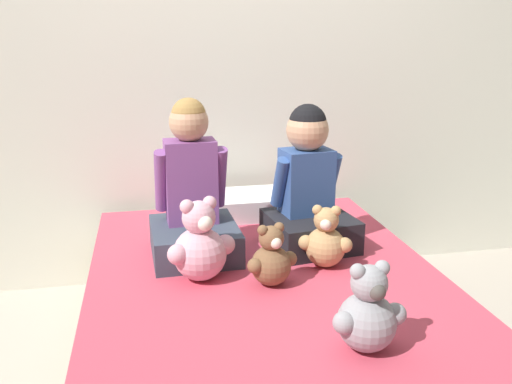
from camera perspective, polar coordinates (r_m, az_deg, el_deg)
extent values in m
plane|color=#B2A899|center=(2.32, 1.40, -19.44)|extent=(14.00, 14.00, 0.00)
cube|color=silver|center=(2.96, -3.31, 14.36)|extent=(8.00, 0.06, 2.50)
cube|color=#997F60|center=(2.25, 1.42, -16.95)|extent=(1.38, 1.96, 0.24)
cube|color=silver|center=(2.14, 1.46, -12.30)|extent=(1.35, 1.92, 0.18)
cube|color=#C64256|center=(2.09, 1.48, -9.84)|extent=(1.37, 1.94, 0.03)
cube|color=#384251|center=(2.31, -6.48, -5.07)|extent=(0.37, 0.40, 0.13)
cube|color=#7F4789|center=(2.29, -6.86, 1.12)|extent=(0.22, 0.15, 0.35)
sphere|color=tan|center=(2.24, -7.09, 7.31)|extent=(0.16, 0.16, 0.16)
sphere|color=#A37A42|center=(2.23, -7.11, 8.03)|extent=(0.14, 0.14, 0.14)
cylinder|color=#7F4789|center=(2.28, -9.93, 1.13)|extent=(0.06, 0.15, 0.28)
cylinder|color=#7F4789|center=(2.31, -3.85, 1.52)|extent=(0.06, 0.15, 0.28)
cube|color=black|center=(2.40, 5.67, -4.11)|extent=(0.39, 0.39, 0.14)
cube|color=#33518E|center=(2.38, 5.29, 1.12)|extent=(0.23, 0.18, 0.29)
sphere|color=tan|center=(2.33, 5.44, 6.50)|extent=(0.18, 0.18, 0.18)
sphere|color=black|center=(2.33, 5.46, 7.27)|extent=(0.16, 0.16, 0.16)
cylinder|color=#33518E|center=(2.33, 2.56, 1.03)|extent=(0.07, 0.14, 0.23)
cylinder|color=#33518E|center=(2.43, 7.92, 1.53)|extent=(0.07, 0.14, 0.23)
sphere|color=#DBA3B2|center=(2.09, -5.92, -6.49)|extent=(0.21, 0.21, 0.21)
sphere|color=#DBA3B2|center=(2.03, -6.05, -2.67)|extent=(0.13, 0.13, 0.13)
sphere|color=white|center=(1.99, -5.41, -3.29)|extent=(0.06, 0.06, 0.06)
sphere|color=#DBA3B2|center=(2.00, -7.29, -1.54)|extent=(0.05, 0.05, 0.05)
sphere|color=#DBA3B2|center=(2.03, -4.91, -1.15)|extent=(0.05, 0.05, 0.05)
sphere|color=#DBA3B2|center=(2.02, -8.24, -6.52)|extent=(0.08, 0.08, 0.08)
sphere|color=#DBA3B2|center=(2.10, -3.27, -5.54)|extent=(0.08, 0.08, 0.08)
sphere|color=tan|center=(2.21, 7.29, -5.76)|extent=(0.16, 0.16, 0.16)
sphere|color=tan|center=(2.17, 7.41, -2.92)|extent=(0.10, 0.10, 0.10)
sphere|color=beige|center=(2.13, 7.35, -3.43)|extent=(0.05, 0.05, 0.05)
sphere|color=tan|center=(2.16, 6.48, -1.89)|extent=(0.04, 0.04, 0.04)
sphere|color=tan|center=(2.16, 8.41, -1.98)|extent=(0.04, 0.04, 0.04)
sphere|color=tan|center=(2.19, 5.27, -5.33)|extent=(0.06, 0.06, 0.06)
sphere|color=tan|center=(2.19, 9.32, -5.53)|extent=(0.06, 0.06, 0.06)
sphere|color=brown|center=(2.04, 1.54, -7.73)|extent=(0.15, 0.15, 0.15)
sphere|color=brown|center=(2.00, 1.57, -4.89)|extent=(0.09, 0.09, 0.09)
sphere|color=beige|center=(1.97, 2.11, -5.40)|extent=(0.04, 0.04, 0.04)
sphere|color=brown|center=(1.97, 0.70, -4.05)|extent=(0.04, 0.04, 0.04)
sphere|color=brown|center=(2.00, 2.44, -3.75)|extent=(0.04, 0.04, 0.04)
sphere|color=brown|center=(1.99, -0.10, -7.78)|extent=(0.06, 0.06, 0.06)
sphere|color=brown|center=(2.05, 3.55, -7.03)|extent=(0.06, 0.06, 0.06)
sphere|color=#939399|center=(1.68, 11.57, -13.27)|extent=(0.18, 0.18, 0.18)
sphere|color=#939399|center=(1.62, 11.83, -9.37)|extent=(0.11, 0.11, 0.11)
sphere|color=#4C4742|center=(1.59, 12.64, -10.23)|extent=(0.05, 0.05, 0.05)
sphere|color=#939399|center=(1.59, 10.66, -8.22)|extent=(0.05, 0.05, 0.05)
sphere|color=#939399|center=(1.63, 13.15, -7.78)|extent=(0.05, 0.05, 0.05)
sphere|color=#939399|center=(1.62, 9.25, -13.44)|extent=(0.07, 0.07, 0.07)
sphere|color=#939399|center=(1.70, 14.45, -12.32)|extent=(0.07, 0.07, 0.07)
cube|color=white|center=(2.79, -2.16, -1.38)|extent=(0.59, 0.31, 0.11)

